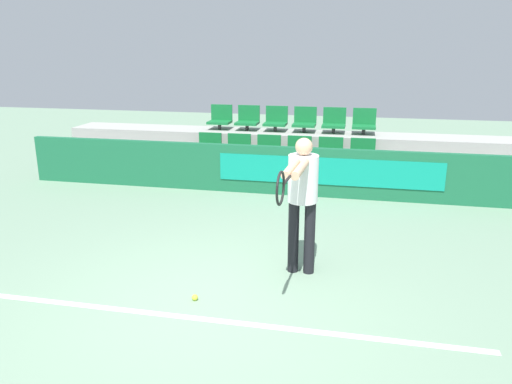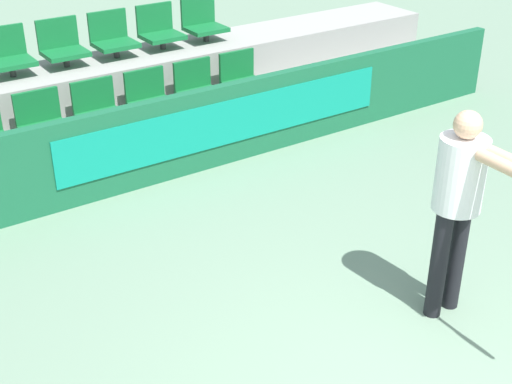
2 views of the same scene
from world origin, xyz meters
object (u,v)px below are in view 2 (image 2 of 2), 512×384
stadium_chair_7 (8,55)px  stadium_chair_9 (113,37)px  tennis_player (465,195)px  stadium_chair_4 (198,87)px  stadium_chair_11 (203,22)px  stadium_chair_2 (98,108)px  stadium_chair_5 (242,77)px  stadium_chair_8 (62,46)px  stadium_chair_10 (159,30)px  stadium_chair_1 (42,121)px  stadium_chair_3 (150,97)px

stadium_chair_7 → stadium_chair_9: 1.20m
stadium_chair_9 → tennis_player: 4.82m
stadium_chair_4 → stadium_chair_11: stadium_chair_11 is taller
stadium_chair_2 → stadium_chair_5: 1.81m
stadium_chair_4 → stadium_chair_8: size_ratio=1.00×
stadium_chair_11 → stadium_chair_10: bearing=180.0°
tennis_player → stadium_chair_4: bearing=91.7°
stadium_chair_9 → stadium_chair_10: 0.60m
stadium_chair_1 → stadium_chair_3: same height
stadium_chair_2 → stadium_chair_8: size_ratio=1.00×
stadium_chair_2 → stadium_chair_5: (1.81, 0.00, 0.00)m
stadium_chair_3 → stadium_chair_11: (1.20, 0.87, 0.46)m
stadium_chair_7 → stadium_chair_10: same height
stadium_chair_2 → stadium_chair_4: size_ratio=1.00×
stadium_chair_1 → stadium_chair_8: stadium_chair_8 is taller
stadium_chair_2 → stadium_chair_3: size_ratio=1.00×
stadium_chair_5 → stadium_chair_7: (-2.41, 0.87, 0.46)m
stadium_chair_3 → stadium_chair_5: 1.20m
stadium_chair_10 → stadium_chair_11: bearing=0.0°
stadium_chair_7 → stadium_chair_11: same height
stadium_chair_3 → stadium_chair_5: same height
stadium_chair_3 → tennis_player: tennis_player is taller
stadium_chair_7 → stadium_chair_8: same height
stadium_chair_10 → stadium_chair_5: bearing=-55.4°
stadium_chair_3 → stadium_chair_7: stadium_chair_7 is taller
stadium_chair_3 → stadium_chair_4: 0.60m
stadium_chair_5 → stadium_chair_8: (-1.81, 0.87, 0.46)m
stadium_chair_1 → stadium_chair_2: bearing=0.0°
stadium_chair_7 → tennis_player: bearing=-70.1°
stadium_chair_5 → stadium_chair_7: bearing=160.0°
stadium_chair_5 → stadium_chair_2: bearing=180.0°
stadium_chair_9 → stadium_chair_10: size_ratio=1.00×
stadium_chair_8 → stadium_chair_10: (1.20, 0.00, 0.00)m
stadium_chair_1 → stadium_chair_4: size_ratio=1.00×
stadium_chair_1 → stadium_chair_8: bearing=55.4°
stadium_chair_9 → tennis_player: (0.53, -4.79, -0.10)m
stadium_chair_9 → stadium_chair_11: size_ratio=1.00×
stadium_chair_1 → stadium_chair_5: bearing=0.0°
stadium_chair_8 → stadium_chair_11: same height
stadium_chair_3 → tennis_player: 3.96m
stadium_chair_7 → stadium_chair_9: size_ratio=1.00×
stadium_chair_2 → stadium_chair_8: (0.00, 0.87, 0.46)m
stadium_chair_1 → stadium_chair_5: same height
tennis_player → stadium_chair_9: bearing=99.1°
stadium_chair_10 → tennis_player: size_ratio=0.31×
stadium_chair_3 → stadium_chair_9: bearing=90.0°
stadium_chair_9 → stadium_chair_11: same height
stadium_chair_2 → stadium_chair_9: (0.60, 0.87, 0.46)m
stadium_chair_4 → stadium_chair_8: 1.56m
stadium_chair_3 → stadium_chair_7: (-1.20, 0.87, 0.46)m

